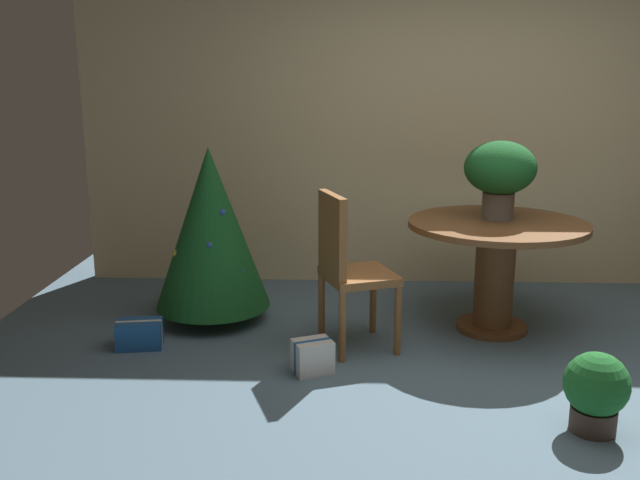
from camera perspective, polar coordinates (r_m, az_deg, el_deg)
The scene contains 9 objects.
ground_plane at distance 3.91m, azimuth 15.13°, elevation -12.57°, with size 6.60×6.60×0.00m, color slate.
back_wall_panel at distance 5.70m, azimuth 11.06°, elevation 9.38°, with size 6.00×0.10×2.60m, color beige.
round_dining_table at distance 4.71m, azimuth 14.32°, elevation -1.19°, with size 1.17×1.17×0.75m.
flower_vase at distance 4.69m, azimuth 14.66°, elevation 5.54°, with size 0.47×0.47×0.52m.
wooden_chair_left_near at distance 4.25m, azimuth 2.27°, elevation -1.96°, with size 0.53×0.56×0.99m.
holiday_tree at distance 4.78m, azimuth -9.01°, elevation 0.97°, with size 0.79×0.79×1.22m.
gift_box_cream at distance 4.05m, azimuth -0.61°, elevation -9.61°, with size 0.26×0.24×0.20m.
gift_box_blue at distance 4.55m, azimuth -14.70°, elevation -7.53°, with size 0.30×0.22×0.18m.
potted_plant at distance 3.64m, azimuth 21.85°, elevation -11.42°, with size 0.31×0.31×0.40m.
Camera 1 is at (-0.87, -3.42, 1.69)m, focal length 38.71 mm.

